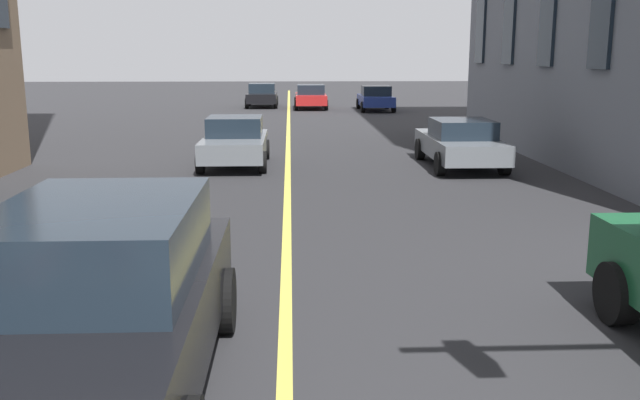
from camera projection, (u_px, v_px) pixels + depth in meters
name	position (u px, v px, depth m)	size (l,w,h in m)	color
lane_centre_line	(288.00, 160.00, 21.26)	(80.00, 0.16, 0.01)	#D8C64C
car_grey_parked_b	(235.00, 141.00, 20.02)	(3.90, 1.89, 1.40)	slate
car_black_oncoming	(103.00, 300.00, 6.40)	(4.70, 2.14, 1.88)	black
car_black_mid	(262.00, 95.00, 41.93)	(3.90, 1.89, 1.40)	black
car_red_far	(311.00, 97.00, 40.50)	(3.90, 1.89, 1.40)	#B21E1E
car_blue_trailing	(376.00, 98.00, 39.19)	(3.90, 1.89, 1.40)	navy
car_grey_near	(460.00, 143.00, 19.75)	(4.40, 1.95, 1.37)	slate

